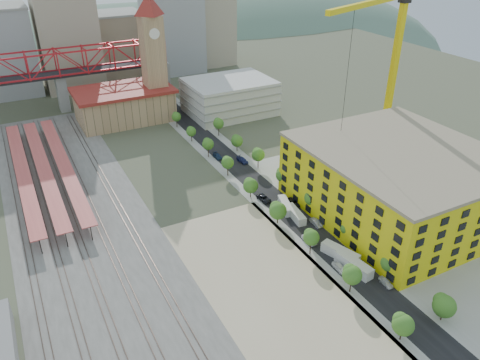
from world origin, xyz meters
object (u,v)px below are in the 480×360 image
site_trailer_b (340,253)px  site_trailer_d (285,206)px  construction_building (398,182)px  site_trailer_c (295,215)px  tower_crane (392,48)px  site_trailer_a (354,265)px  car_0 (339,267)px  clock_tower (152,46)px

site_trailer_b → site_trailer_d: size_ratio=1.12×
construction_building → site_trailer_c: (-26.00, 9.70, -8.22)m
tower_crane → site_trailer_d: (-43.30, -12.22, -36.45)m
site_trailer_b → site_trailer_c: site_trailer_b is taller
site_trailer_a → car_0: size_ratio=2.30×
site_trailer_a → site_trailer_b: 4.96m
clock_tower → construction_building: (34.00, -99.99, -19.29)m
construction_building → site_trailer_d: construction_building is taller
tower_crane → construction_building: bearing=-122.7°
clock_tower → site_trailer_d: 89.95m
site_trailer_b → site_trailer_d: 24.26m
construction_building → site_trailer_d: 31.00m
site_trailer_c → construction_building: bearing=-13.3°
site_trailer_a → site_trailer_b: bearing=82.3°
tower_crane → site_trailer_c: 59.17m
clock_tower → site_trailer_b: 113.17m
site_trailer_b → site_trailer_d: bearing=72.0°
site_trailer_b → site_trailer_c: size_ratio=1.11×
site_trailer_d → car_0: 27.98m
car_0 → site_trailer_d: bearing=86.8°
clock_tower → construction_building: bearing=-71.2°
site_trailer_a → clock_tower: bearing=86.3°
tower_crane → site_trailer_a: size_ratio=6.18×
clock_tower → site_trailer_a: (8.00, -114.47, -27.35)m
site_trailer_a → site_trailer_d: site_trailer_a is taller
site_trailer_a → site_trailer_c: bearing=82.3°
site_trailer_c → tower_crane: bearing=28.9°
site_trailer_a → site_trailer_d: size_ratio=1.15×
construction_building → clock_tower: bearing=108.8°
construction_building → site_trailer_d: size_ratio=5.89×
construction_building → site_trailer_b: (-26.00, -9.52, -8.09)m
tower_crane → car_0: bearing=-139.1°
tower_crane → car_0: (-46.30, -40.04, -36.90)m
clock_tower → site_trailer_d: (8.00, -85.26, -27.52)m
site_trailer_a → car_0: bearing=147.4°
clock_tower → site_trailer_c: (8.00, -90.30, -27.51)m
site_trailer_a → site_trailer_b: size_ratio=1.02×
construction_building → site_trailer_a: construction_building is taller
tower_crane → site_trailer_d: 57.90m
site_trailer_d → clock_tower: bearing=111.8°
construction_building → site_trailer_d: bearing=150.5°
car_0 → construction_building: bearing=27.2°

